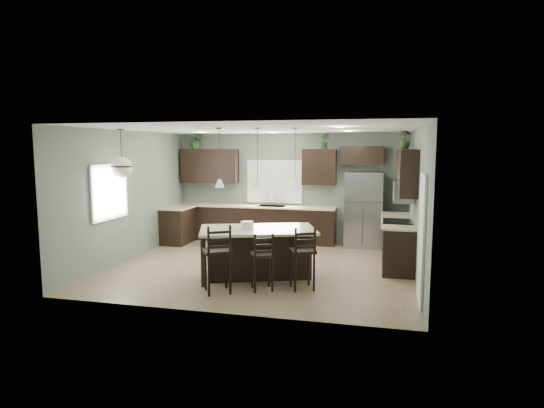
{
  "coord_description": "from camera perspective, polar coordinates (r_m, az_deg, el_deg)",
  "views": [
    {
      "loc": [
        2.35,
        -8.85,
        2.43
      ],
      "look_at": [
        0.1,
        0.4,
        1.25
      ],
      "focal_mm": 30.0,
      "sensor_mm": 36.0,
      "label": 1
    }
  ],
  "objects": [
    {
      "name": "room_shell",
      "position": [
        9.19,
        -1.2,
        2.5
      ],
      "size": [
        6.0,
        6.0,
        6.0
      ],
      "color": "slate",
      "rests_on": "ground"
    },
    {
      "name": "faucet",
      "position": [
        11.66,
        -0.07,
        0.41
      ],
      "size": [
        0.02,
        0.02,
        0.28
      ],
      "primitive_type": "cylinder",
      "color": "silver",
      "rests_on": "back_countertop"
    },
    {
      "name": "serving_dish",
      "position": [
        8.5,
        -3.15,
        -2.66
      ],
      "size": [
        0.24,
        0.24,
        0.14
      ],
      "primitive_type": "cylinder",
      "color": "silver",
      "rests_on": "kitchen_island"
    },
    {
      "name": "ground",
      "position": [
        9.47,
        -1.17,
        -7.8
      ],
      "size": [
        6.0,
        6.0,
        0.0
      ],
      "primitive_type": "plane",
      "color": "#9E8466",
      "rests_on": "ground"
    },
    {
      "name": "chandelier",
      "position": [
        9.36,
        -18.38,
        6.06
      ],
      "size": [
        0.44,
        0.44,
        0.95
      ],
      "primitive_type": null,
      "color": "#F9EDCB",
      "rests_on": "room_shell"
    },
    {
      "name": "plant_back_left",
      "position": [
        12.39,
        -9.47,
        7.77
      ],
      "size": [
        0.46,
        0.44,
        0.41
      ],
      "primitive_type": "imported",
      "rotation": [
        0.0,
        0.0,
        0.4
      ],
      "color": "#2A5424",
      "rests_on": "back_upper_left"
    },
    {
      "name": "microwave",
      "position": [
        9.5,
        16.21,
        1.47
      ],
      "size": [
        0.4,
        0.75,
        0.4
      ],
      "primitive_type": "cube",
      "color": "gray",
      "rests_on": "right_upper_cabs"
    },
    {
      "name": "window_left",
      "position": [
        9.7,
        -19.78,
        1.44
      ],
      "size": [
        0.02,
        1.1,
        1.0
      ],
      "primitive_type": "cube",
      "color": "white",
      "rests_on": "room_shell"
    },
    {
      "name": "pantry_door",
      "position": [
        7.46,
        18.27,
        -4.18
      ],
      "size": [
        0.04,
        0.82,
        2.04
      ],
      "primitive_type": "cube",
      "color": "white",
      "rests_on": "ground"
    },
    {
      "name": "bar_stool_center",
      "position": [
        7.81,
        -1.24,
        -7.19
      ],
      "size": [
        0.5,
        0.5,
        1.01
      ],
      "primitive_type": "cube",
      "rotation": [
        0.0,
        0.0,
        0.43
      ],
      "color": "black",
      "rests_on": "ground"
    },
    {
      "name": "plant_back_right",
      "position": [
        11.49,
        6.7,
        7.84
      ],
      "size": [
        0.26,
        0.23,
        0.39
      ],
      "primitive_type": "imported",
      "rotation": [
        0.0,
        0.0,
        -0.32
      ],
      "color": "#285726",
      "rests_on": "back_upper_right"
    },
    {
      "name": "window_back",
      "position": [
        11.94,
        0.31,
        2.83
      ],
      "size": [
        1.35,
        0.02,
        1.0
      ],
      "primitive_type": "cube",
      "color": "white",
      "rests_on": "room_shell"
    },
    {
      "name": "refrigerator",
      "position": [
        11.37,
        11.44,
        -0.68
      ],
      "size": [
        0.9,
        0.74,
        1.85
      ],
      "primitive_type": "cube",
      "color": "#9899A0",
      "rests_on": "ground"
    },
    {
      "name": "bar_stool_right",
      "position": [
        7.87,
        3.82,
        -6.74
      ],
      "size": [
        0.54,
        0.54,
        1.11
      ],
      "primitive_type": "cube",
      "rotation": [
        0.0,
        0.0,
        0.43
      ],
      "color": "black",
      "rests_on": "ground"
    },
    {
      "name": "kitchen_island",
      "position": [
        8.62,
        -1.78,
        -6.13
      ],
      "size": [
        2.42,
        1.85,
        0.92
      ],
      "primitive_type": "cube",
      "rotation": [
        0.0,
        0.0,
        0.34
      ],
      "color": "black",
      "rests_on": "ground"
    },
    {
      "name": "right_countertop",
      "position": [
        9.85,
        15.43,
        -2.01
      ],
      "size": [
        0.66,
        2.35,
        0.04
      ],
      "primitive_type": "cube",
      "color": "beige",
      "rests_on": "right_lower_cabs"
    },
    {
      "name": "back_upper_right",
      "position": [
        11.55,
        5.96,
        4.64
      ],
      "size": [
        0.85,
        0.34,
        0.9
      ],
      "primitive_type": "cube",
      "color": "black",
      "rests_on": "room_shell"
    },
    {
      "name": "fridge_header",
      "position": [
        11.44,
        11.22,
        6.03
      ],
      "size": [
        1.05,
        0.34,
        0.45
      ],
      "primitive_type": "cube",
      "color": "black",
      "rests_on": "room_shell"
    },
    {
      "name": "back_countertop",
      "position": [
        11.82,
        -2.15,
        -0.28
      ],
      "size": [
        4.2,
        0.66,
        0.04
      ],
      "primitive_type": "cube",
      "color": "beige",
      "rests_on": "back_lower_cabs"
    },
    {
      "name": "pendant_left",
      "position": [
        8.37,
        -6.64,
        5.79
      ],
      "size": [
        0.17,
        0.17,
        1.1
      ],
      "primitive_type": null,
      "color": "white",
      "rests_on": "room_shell"
    },
    {
      "name": "bar_stool_left",
      "position": [
        7.71,
        -6.86,
        -6.8
      ],
      "size": [
        0.6,
        0.6,
        1.18
      ],
      "primitive_type": "cube",
      "rotation": [
        0.0,
        0.0,
        0.53
      ],
      "color": "black",
      "rests_on": "ground"
    },
    {
      "name": "cooktop",
      "position": [
        9.57,
        15.49,
        -2.12
      ],
      "size": [
        0.58,
        0.75,
        0.02
      ],
      "primitive_type": "cube",
      "color": "black",
      "rests_on": "right_countertop"
    },
    {
      "name": "sink_inset",
      "position": [
        11.71,
        -0.03,
        -0.28
      ],
      "size": [
        0.7,
        0.45,
        0.01
      ],
      "primitive_type": "cube",
      "color": "gray",
      "rests_on": "back_countertop"
    },
    {
      "name": "back_lower_cabs",
      "position": [
        11.91,
        -2.12,
        -2.51
      ],
      "size": [
        4.2,
        0.6,
        0.9
      ],
      "primitive_type": "cube",
      "color": "black",
      "rests_on": "ground"
    },
    {
      "name": "pendant_center",
      "position": [
        8.39,
        -1.83,
        5.84
      ],
      "size": [
        0.17,
        0.17,
        1.1
      ],
      "primitive_type": null,
      "color": "white",
      "rests_on": "room_shell"
    },
    {
      "name": "right_lower_cabs",
      "position": [
        9.93,
        15.46,
        -4.69
      ],
      "size": [
        0.6,
        2.35,
        0.9
      ],
      "primitive_type": "cube",
      "color": "black",
      "rests_on": "ground"
    },
    {
      "name": "wall_oven_front",
      "position": [
        9.66,
        13.69,
        -4.97
      ],
      "size": [
        0.01,
        0.72,
        0.6
      ],
      "primitive_type": "cube",
      "color": "gray",
      "rests_on": "right_lower_cabs"
    },
    {
      "name": "back_upper_left",
      "position": [
        12.29,
        -7.85,
        4.76
      ],
      "size": [
        1.55,
        0.34,
        0.9
      ],
      "primitive_type": "cube",
      "color": "black",
      "rests_on": "room_shell"
    },
    {
      "name": "pendant_right",
      "position": [
        8.47,
        2.92,
        5.84
      ],
      "size": [
        0.17,
        0.17,
        1.1
      ],
      "primitive_type": null,
      "color": "white",
      "rests_on": "room_shell"
    },
    {
      "name": "right_upper_cabs",
      "position": [
        9.75,
        16.51,
        3.95
      ],
      "size": [
        0.34,
        2.35,
        0.9
      ],
      "primitive_type": "cube",
      "color": "black",
      "rests_on": "room_shell"
    },
    {
      "name": "plant_right_wall",
      "position": [
        10.37,
        16.3,
        7.74
      ],
      "size": [
        0.25,
        0.25,
        0.4
      ],
      "primitive_type": "imported",
      "rotation": [
        0.0,
        0.0,
        -0.1
      ],
      "color": "#2D4A20",
      "rests_on": "right_upper_cabs"
    },
    {
      "name": "left_return_countertop",
      "position": [
        11.78,
        -11.73,
        -0.45
      ],
      "size": [
        0.66,
        0.96,
        0.04
      ],
      "primitive_type": "cube",
      "color": "beige",
      "rests_on": "left_return_cabs"
    },
    {
      "name": "left_return_cabs",
      "position": [
        11.86,
        -11.76,
        -2.7
      ],
      "size": [
        0.6,
        0.9,
        0.9
      ],
      "primitive_type": "cube",
      "color": "black",
      "rests_on": "ground"
    }
  ]
}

